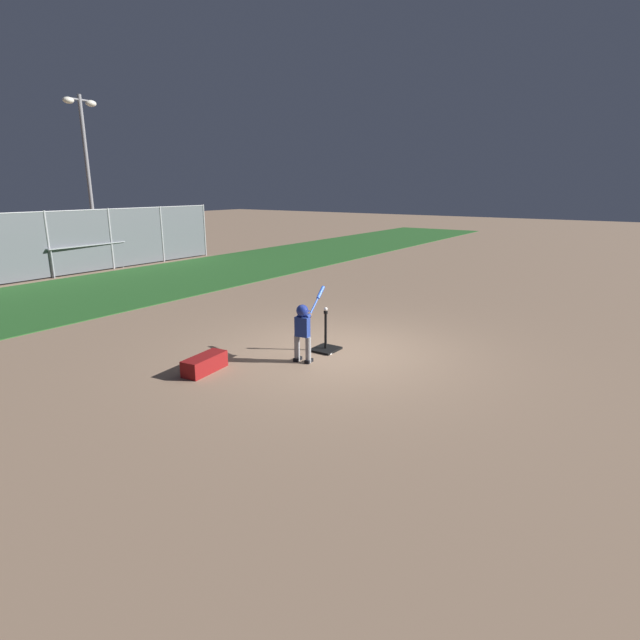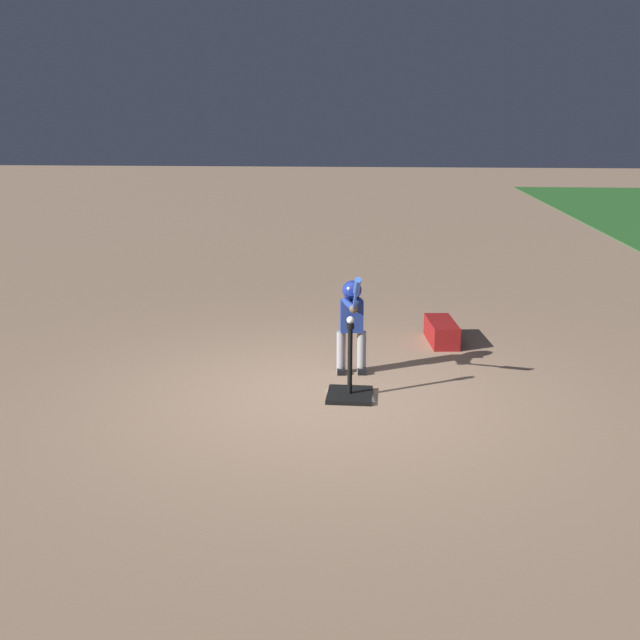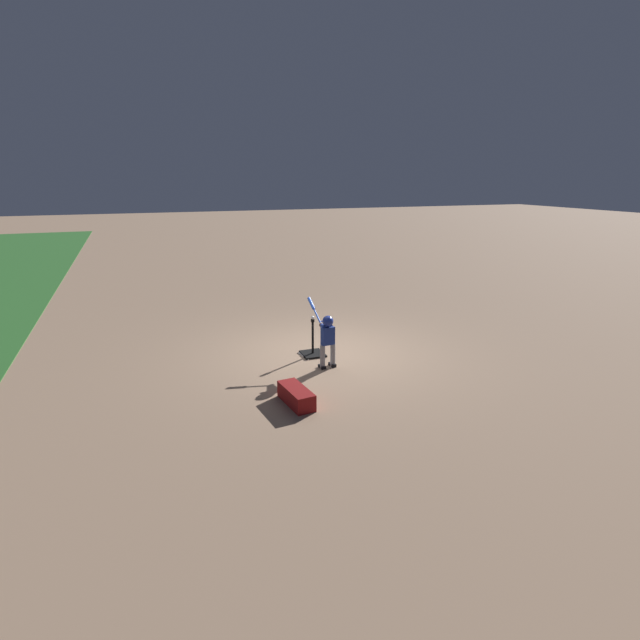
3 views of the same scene
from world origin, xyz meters
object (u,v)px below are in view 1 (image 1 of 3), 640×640
object	(u,v)px
bleachers_far_right	(77,257)
batting_tee	(326,346)
equipment_bag	(205,364)
batter_child	(304,325)
baseball	(326,309)

from	to	relation	value
bleachers_far_right	batting_tee	bearing A→B (deg)	-101.29
bleachers_far_right	equipment_bag	bearing A→B (deg)	-111.63
batter_child	baseball	bearing A→B (deg)	1.92
batting_tee	equipment_bag	bearing A→B (deg)	153.64
bleachers_far_right	baseball	bearing A→B (deg)	-101.29
batter_child	equipment_bag	xyz separation A→B (m)	(-1.36, 1.06, -0.53)
equipment_bag	batter_child	bearing A→B (deg)	-44.82
batting_tee	bleachers_far_right	bearing A→B (deg)	78.71
batter_child	bleachers_far_right	xyz separation A→B (m)	(3.28, 12.78, -0.17)
batting_tee	baseball	size ratio (longest dim) A/B	10.39
batting_tee	baseball	distance (m)	0.72
batting_tee	baseball	bearing A→B (deg)	-75.96
batter_child	baseball	size ratio (longest dim) A/B	16.80
baseball	equipment_bag	distance (m)	2.43
batting_tee	baseball	world-z (taller)	baseball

